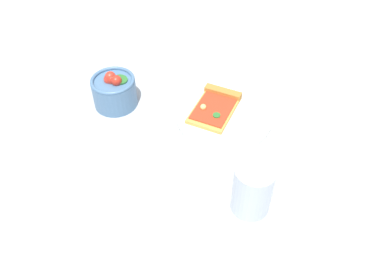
# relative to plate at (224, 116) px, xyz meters

# --- Properties ---
(ground_plane) EXTENTS (2.40, 2.40, 0.00)m
(ground_plane) POSITION_rel_plate_xyz_m (-0.04, 0.05, -0.01)
(ground_plane) COLOR #B2B7BC
(ground_plane) RESTS_ON ground
(plate) EXTENTS (0.22, 0.22, 0.01)m
(plate) POSITION_rel_plate_xyz_m (0.00, 0.00, 0.00)
(plate) COLOR silver
(plate) RESTS_ON ground_plane
(pizza_slice_main) EXTENTS (0.16, 0.14, 0.02)m
(pizza_slice_main) POSITION_rel_plate_xyz_m (-0.00, 0.03, 0.01)
(pizza_slice_main) COLOR gold
(pizza_slice_main) RESTS_ON plate
(salad_bowl) EXTENTS (0.10, 0.10, 0.09)m
(salad_bowl) POSITION_rel_plate_xyz_m (-0.17, 0.20, 0.03)
(salad_bowl) COLOR #4C7299
(salad_bowl) RESTS_ON ground_plane
(soda_glass) EXTENTS (0.07, 0.07, 0.11)m
(soda_glass) POSITION_rel_plate_xyz_m (-0.12, -0.21, 0.04)
(soda_glass) COLOR silver
(soda_glass) RESTS_ON ground_plane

